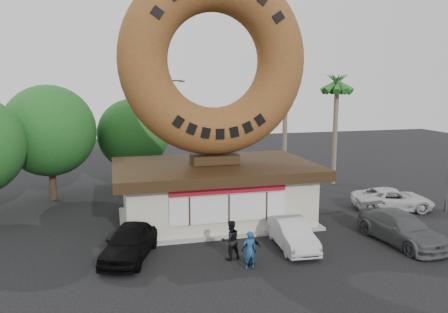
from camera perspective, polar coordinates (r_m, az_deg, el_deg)
name	(u,v)px	position (r m, az deg, el deg)	size (l,w,h in m)	color
ground	(246,260)	(19.91, 2.87, -13.40)	(90.00, 90.00, 0.00)	black
donut_shop	(215,190)	(24.83, -1.22, -4.37)	(11.20, 7.20, 3.80)	beige
giant_donut	(214,61)	(24.12, -1.29, 12.41)	(10.29, 10.29, 2.62)	brown
tree_west	(49,131)	(30.88, -21.86, 3.14)	(6.00, 6.00, 7.65)	#473321
tree_mid	(133,134)	(32.72, -11.75, 2.87)	(5.20, 5.20, 6.63)	#473321
palm_near	(286,74)	(34.05, 8.12, 10.65)	(2.60, 2.60, 9.75)	#726651
palm_far	(337,86)	(34.21, 14.55, 8.87)	(2.60, 2.60, 8.75)	#726651
street_lamp	(161,126)	(33.82, -8.23, 3.98)	(2.11, 0.20, 8.00)	#59595E
person_left	(249,250)	(18.82, 3.34, -12.10)	(0.60, 0.40, 1.66)	navy
person_center	(231,240)	(19.70, 0.87, -10.86)	(0.87, 0.68, 1.79)	black
person_right	(251,249)	(19.10, 3.59, -11.98)	(0.89, 0.37, 1.52)	black
car_black	(130,242)	(20.32, -12.23, -10.84)	(1.79, 4.44, 1.51)	black
car_silver	(292,234)	(21.35, 8.88, -9.93)	(1.44, 4.12, 1.36)	#B4B5B9
car_grey	(401,228)	(23.35, 22.13, -8.67)	(2.06, 5.07, 1.47)	#505355
car_white	(393,199)	(28.95, 21.16, -5.22)	(2.23, 4.85, 1.35)	silver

